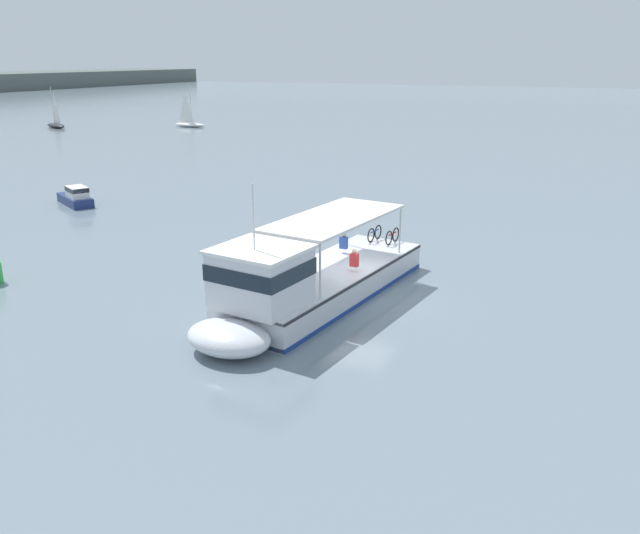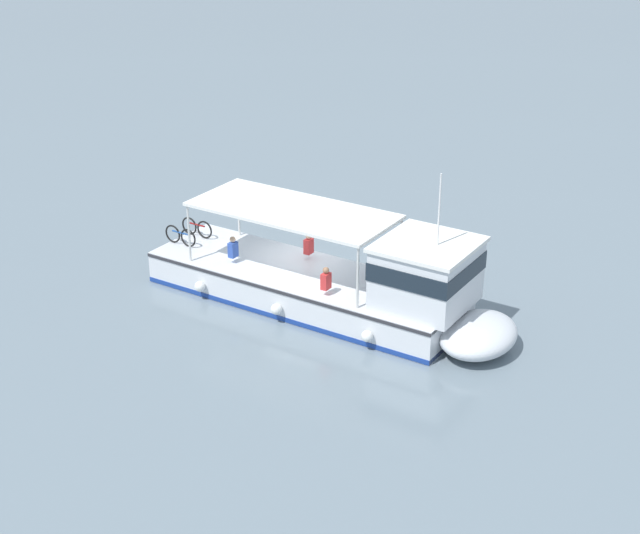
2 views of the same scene
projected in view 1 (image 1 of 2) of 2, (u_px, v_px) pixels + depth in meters
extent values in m
plane|color=slate|center=(362.00, 296.00, 26.18)|extent=(400.00, 400.00, 0.00)
cube|color=silver|center=(328.00, 283.00, 26.04)|extent=(11.13, 4.60, 1.10)
ellipsoid|color=silver|center=(229.00, 338.00, 21.01)|extent=(2.57, 3.21, 1.01)
cube|color=navy|center=(328.00, 294.00, 26.17)|extent=(11.13, 4.64, 0.16)
cube|color=#2D2D33|center=(328.00, 272.00, 25.89)|extent=(11.14, 4.66, 0.10)
cube|color=silver|center=(261.00, 278.00, 22.01)|extent=(2.94, 3.04, 1.90)
cube|color=#19232D|center=(261.00, 269.00, 21.91)|extent=(2.99, 3.11, 0.56)
cube|color=white|center=(260.00, 249.00, 21.70)|extent=(3.12, 3.22, 0.12)
cube|color=white|center=(334.00, 218.00, 25.60)|extent=(7.03, 3.81, 0.10)
cylinder|color=silver|center=(320.00, 271.00, 22.61)|extent=(0.08, 0.08, 2.00)
cylinder|color=silver|center=(257.00, 259.00, 23.97)|extent=(0.08, 0.08, 2.00)
cylinder|color=silver|center=(400.00, 230.00, 27.88)|extent=(0.08, 0.08, 2.00)
cylinder|color=silver|center=(345.00, 222.00, 29.24)|extent=(0.08, 0.08, 2.00)
cylinder|color=silver|center=(253.00, 217.00, 21.10)|extent=(0.06, 0.06, 2.20)
sphere|color=white|center=(239.00, 302.00, 24.19)|extent=(0.36, 0.36, 0.36)
sphere|color=white|center=(290.00, 278.00, 26.86)|extent=(0.36, 0.36, 0.36)
sphere|color=white|center=(328.00, 259.00, 29.37)|extent=(0.36, 0.36, 0.36)
torus|color=black|center=(389.00, 238.00, 29.23)|extent=(0.66, 0.15, 0.66)
torus|color=black|center=(396.00, 235.00, 29.79)|extent=(0.66, 0.15, 0.66)
cylinder|color=maroon|center=(392.00, 234.00, 29.47)|extent=(0.70, 0.15, 0.06)
torus|color=black|center=(371.00, 235.00, 29.68)|extent=(0.66, 0.15, 0.66)
torus|color=black|center=(378.00, 232.00, 30.24)|extent=(0.66, 0.15, 0.66)
cylinder|color=#1E478C|center=(375.00, 231.00, 29.92)|extent=(0.70, 0.15, 0.06)
cube|color=#2D4CA5|center=(344.00, 243.00, 28.02)|extent=(0.26, 0.35, 0.52)
sphere|color=tan|center=(344.00, 234.00, 27.91)|extent=(0.20, 0.20, 0.20)
cube|color=red|center=(354.00, 260.00, 25.63)|extent=(0.26, 0.35, 0.52)
sphere|color=beige|center=(354.00, 251.00, 25.51)|extent=(0.20, 0.20, 0.20)
cube|color=red|center=(283.00, 265.00, 25.05)|extent=(0.26, 0.35, 0.52)
sphere|color=#9E7051|center=(283.00, 255.00, 24.93)|extent=(0.20, 0.20, 0.20)
cube|color=navy|center=(75.00, 200.00, 42.45)|extent=(2.89, 3.78, 0.56)
cube|color=white|center=(77.00, 192.00, 41.78)|extent=(1.70, 1.92, 0.70)
cube|color=#19232D|center=(77.00, 189.00, 41.72)|extent=(1.72, 1.93, 0.28)
ellipsoid|color=white|center=(190.00, 125.00, 89.17)|extent=(1.43, 4.81, 0.60)
cylinder|color=silver|center=(191.00, 105.00, 88.22)|extent=(0.08, 0.08, 4.80)
pyramid|color=white|center=(185.00, 107.00, 88.63)|extent=(0.07, 1.70, 4.08)
ellipsoid|color=#232328|center=(56.00, 126.00, 88.16)|extent=(3.21, 4.96, 0.60)
cylinder|color=silver|center=(52.00, 105.00, 87.55)|extent=(0.08, 0.08, 4.80)
pyramid|color=white|center=(55.00, 108.00, 87.06)|extent=(0.74, 1.58, 4.08)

